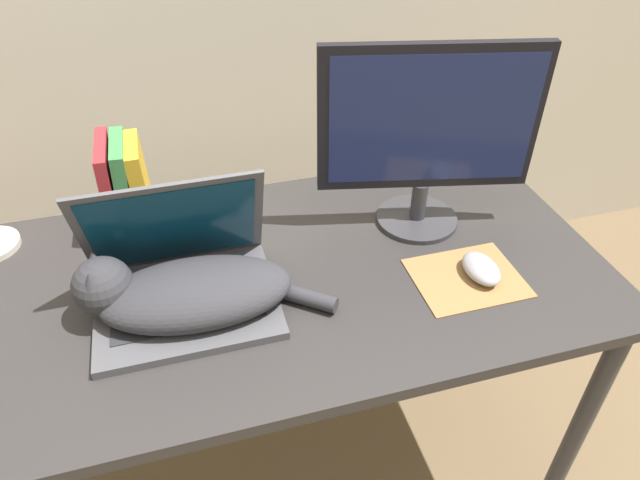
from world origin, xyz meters
TOP-DOWN VIEW (x-y plane):
  - desk at (0.00, 0.35)m, footprint 1.40×0.70m
  - laptop at (-0.19, 0.33)m, footprint 0.35×0.28m
  - cat at (-0.20, 0.29)m, footprint 0.49×0.20m
  - external_monitor at (0.36, 0.45)m, footprint 0.47×0.19m
  - mousepad at (0.38, 0.23)m, footprint 0.22×0.18m
  - computer_mouse at (0.41, 0.23)m, footprint 0.07×0.11m
  - book_row at (-0.29, 0.61)m, footprint 0.10×0.17m

SIDE VIEW (x-z plane):
  - desk at x=0.00m, z-range 0.30..1.04m
  - mousepad at x=0.38m, z-range 0.74..0.74m
  - computer_mouse at x=0.41m, z-range 0.74..0.78m
  - laptop at x=-0.19m, z-range 0.66..0.93m
  - cat at x=-0.20m, z-range 0.73..0.87m
  - book_row at x=-0.29m, z-range 0.74..0.96m
  - external_monitor at x=0.36m, z-range 0.76..1.19m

